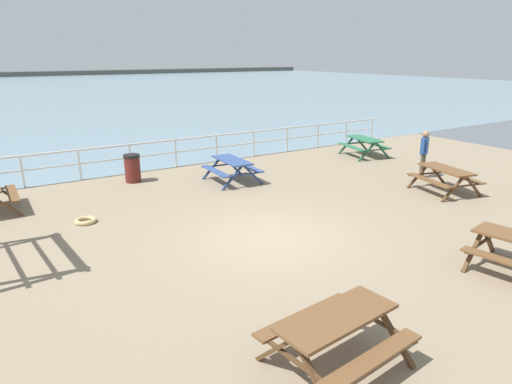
{
  "coord_description": "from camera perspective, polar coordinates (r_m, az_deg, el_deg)",
  "views": [
    {
      "loc": [
        -5.63,
        -8.15,
        4.17
      ],
      "look_at": [
        0.28,
        1.09,
        0.8
      ],
      "focal_mm": 31.52,
      "sensor_mm": 36.0,
      "label": 1
    }
  ],
  "objects": [
    {
      "name": "rope_coil",
      "position": [
        12.43,
        -20.81,
        -3.41
      ],
      "size": [
        0.55,
        0.55,
        0.11
      ],
      "primitive_type": "torus",
      "color": "tan",
      "rests_on": "ground"
    },
    {
      "name": "picnic_table_near_left",
      "position": [
        6.52,
        10.21,
        -16.58
      ],
      "size": [
        1.94,
        1.7,
        0.8
      ],
      "rotation": [
        0.0,
        0.0,
        0.1
      ],
      "color": "brown",
      "rests_on": "ground"
    },
    {
      "name": "sea_band",
      "position": [
        61.3,
        -27.83,
        11.26
      ],
      "size": [
        142.0,
        90.0,
        0.01
      ],
      "primitive_type": "cube",
      "color": "gray",
      "rests_on": "ground"
    },
    {
      "name": "visitor",
      "position": [
        16.7,
        20.55,
        4.87
      ],
      "size": [
        0.48,
        0.36,
        1.66
      ],
      "rotation": [
        0.0,
        0.0,
        2.07
      ],
      "color": "#4C4233",
      "rests_on": "ground"
    },
    {
      "name": "picnic_table_far_right",
      "position": [
        19.68,
        13.6,
        6.1
      ],
      "size": [
        1.85,
        2.07,
        0.8
      ],
      "rotation": [
        0.0,
        0.0,
        1.36
      ],
      "color": "#286B47",
      "rests_on": "ground"
    },
    {
      "name": "picnic_table_corner",
      "position": [
        15.21,
        22.91,
        2.08
      ],
      "size": [
        1.86,
        2.08,
        0.8
      ],
      "rotation": [
        0.0,
        0.0,
        1.35
      ],
      "color": "brown",
      "rests_on": "ground"
    },
    {
      "name": "seaward_railing",
      "position": [
        17.21,
        -12.9,
        5.17
      ],
      "size": [
        23.07,
        0.07,
        1.08
      ],
      "color": "white",
      "rests_on": "ground"
    },
    {
      "name": "ground_plane",
      "position": [
        10.78,
        1.87,
        -6.25
      ],
      "size": [
        30.0,
        24.0,
        0.2
      ],
      "primitive_type": "cube",
      "color": "gray"
    },
    {
      "name": "litter_bin",
      "position": [
        15.78,
        -15.41,
        2.94
      ],
      "size": [
        0.55,
        0.55,
        0.95
      ],
      "color": "#591E19",
      "rests_on": "ground"
    },
    {
      "name": "picnic_table_far_left",
      "position": [
        15.23,
        -3.07,
        3.45
      ],
      "size": [
        1.62,
        1.87,
        0.8
      ],
      "rotation": [
        0.0,
        0.0,
        1.52
      ],
      "color": "#334C84",
      "rests_on": "ground"
    }
  ]
}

